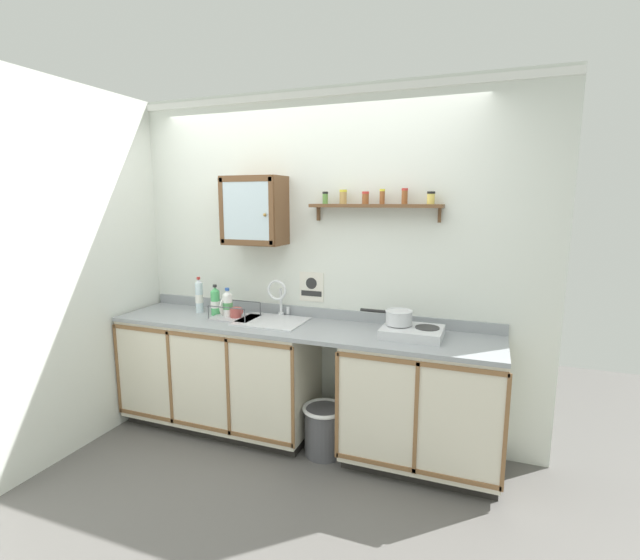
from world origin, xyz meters
TOP-DOWN VIEW (x-y plane):
  - floor at (0.00, 0.00)m, footprint 5.93×5.93m
  - back_wall at (0.00, 0.77)m, footprint 3.53×0.07m
  - side_wall_left at (-1.49, -0.23)m, footprint 0.05×3.54m
  - lower_cabinet_run at (-0.68, 0.46)m, footprint 1.57×0.58m
  - lower_cabinet_run_right at (0.93, 0.46)m, footprint 1.06×0.58m
  - countertop at (0.00, 0.46)m, footprint 2.89×0.60m
  - backsplash at (0.00, 0.73)m, footprint 2.89×0.02m
  - sink at (-0.22, 0.50)m, footprint 0.50×0.44m
  - hot_plate_stove at (0.84, 0.49)m, footprint 0.40×0.32m
  - saucepan at (0.74, 0.51)m, footprint 0.36×0.19m
  - bottle_soda_green_0 at (-0.73, 0.52)m, footprint 0.07×0.07m
  - bottle_opaque_white_1 at (-0.59, 0.48)m, footprint 0.08×0.08m
  - bottle_water_clear_2 at (-0.90, 0.55)m, footprint 0.06×0.06m
  - dish_rack at (-0.55, 0.49)m, footprint 0.34×0.26m
  - mug at (-0.52, 0.48)m, footprint 0.09×0.12m
  - wall_cabinet at (-0.41, 0.61)m, footprint 0.47×0.29m
  - spice_shelf at (0.52, 0.68)m, footprint 0.95×0.14m
  - warning_sign at (0.01, 0.74)m, footprint 0.20×0.01m
  - trash_bin at (0.25, 0.36)m, footprint 0.32×0.32m

SIDE VIEW (x-z plane):
  - floor at x=0.00m, z-range 0.00..0.00m
  - trash_bin at x=0.25m, z-range 0.01..0.37m
  - lower_cabinet_run at x=-0.68m, z-range 0.00..0.89m
  - lower_cabinet_run_right at x=0.93m, z-range 0.00..0.89m
  - sink at x=-0.22m, z-range 0.66..1.10m
  - countertop at x=0.00m, z-range 0.88..0.91m
  - dish_rack at x=-0.55m, z-range 0.85..1.01m
  - hot_plate_stove at x=0.84m, z-range 0.91..0.98m
  - backsplash at x=0.00m, z-range 0.91..0.99m
  - mug at x=-0.52m, z-range 0.91..1.00m
  - bottle_opaque_white_1 at x=-0.59m, z-range 0.90..1.14m
  - bottle_soda_green_0 at x=-0.73m, z-range 0.90..1.14m
  - saucepan at x=0.74m, z-range 0.99..1.08m
  - bottle_water_clear_2 at x=-0.90m, z-range 0.90..1.19m
  - warning_sign at x=0.01m, z-range 1.04..1.27m
  - side_wall_left at x=-1.49m, z-range 0.00..2.63m
  - back_wall at x=0.00m, z-range 0.01..2.64m
  - wall_cabinet at x=-0.41m, z-range 1.48..2.00m
  - spice_shelf at x=0.52m, z-range 1.68..1.91m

